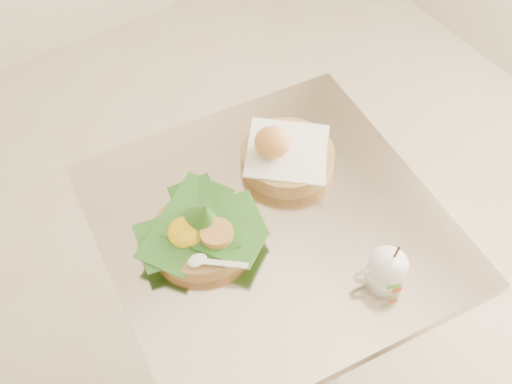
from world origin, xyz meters
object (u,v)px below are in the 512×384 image
rice_basket (201,231)px  cafe_table (270,275)px  bread_basket (285,154)px  coffee_mug (385,271)px

rice_basket → cafe_table: bearing=-14.2°
cafe_table → bread_basket: bearing=45.9°
cafe_table → rice_basket: (-0.15, 0.04, 0.26)m
bread_basket → rice_basket: bearing=-163.0°
rice_basket → bread_basket: 0.28m
cafe_table → bread_basket: (0.11, 0.12, 0.25)m
cafe_table → coffee_mug: 0.37m
cafe_table → bread_basket: 0.30m
rice_basket → bread_basket: rice_basket is taller
bread_basket → coffee_mug: bearing=-91.6°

